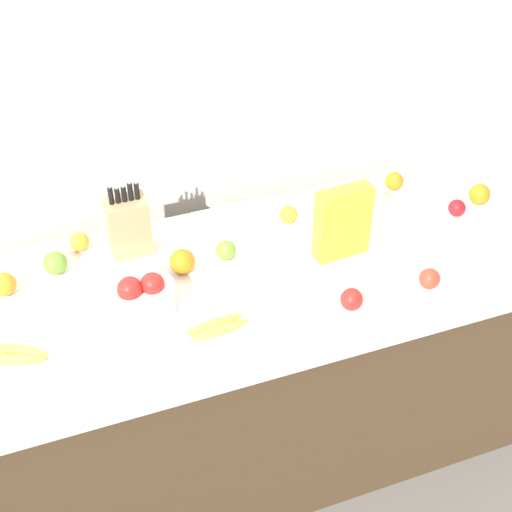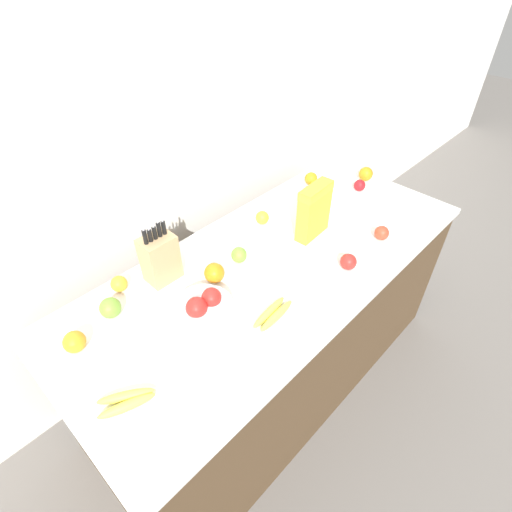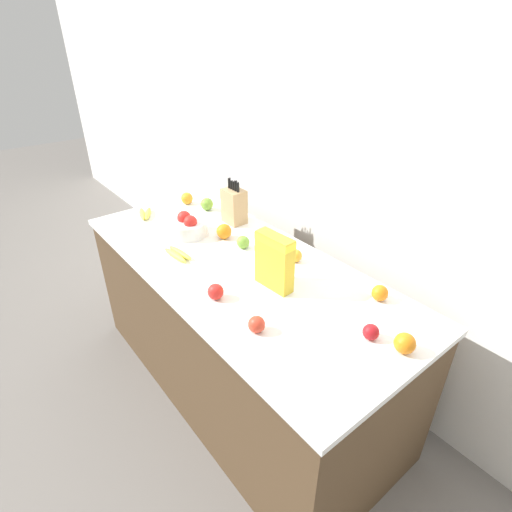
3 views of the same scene
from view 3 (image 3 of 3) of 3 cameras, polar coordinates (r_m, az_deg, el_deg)
name	(u,v)px [view 3 (image 3 of 3)]	position (r m, az deg, el deg)	size (l,w,h in m)	color
ground_plane	(240,381)	(2.66, -2.27, -17.43)	(14.00, 14.00, 0.00)	slate
wall_back	(329,161)	(2.33, 10.36, 13.16)	(9.00, 0.06, 2.60)	silver
counter	(239,328)	(2.35, -2.48, -10.17)	(2.04, 0.87, 0.88)	#4C3823
knife_block	(234,206)	(2.49, -3.14, 7.19)	(0.14, 0.11, 0.32)	tan
cereal_box	(274,259)	(1.84, 2.65, -0.46)	(0.20, 0.08, 0.27)	gold
fruit_bowl	(188,226)	(2.39, -9.68, 4.21)	(0.23, 0.23, 0.14)	silver
banana_bunch_left	(145,214)	(2.71, -15.56, 5.85)	(0.20, 0.14, 0.03)	yellow
banana_bunch_right	(178,254)	(2.18, -11.13, 0.28)	(0.21, 0.08, 0.03)	yellow
apple_rightmost	(257,324)	(1.63, 0.08, -9.75)	(0.07, 0.07, 0.07)	red
apple_rear	(371,332)	(1.66, 16.09, -10.39)	(0.07, 0.07, 0.07)	#A31419
apple_middle	(207,204)	(2.71, -7.02, 7.37)	(0.08, 0.08, 0.08)	#6B9E33
apple_near_bananas	(216,292)	(1.82, -5.79, -5.09)	(0.07, 0.07, 0.07)	red
apple_front	(243,242)	(2.22, -1.85, 1.99)	(0.07, 0.07, 0.07)	#6B9E33
orange_front_left	(187,198)	(2.83, -9.83, 8.11)	(0.08, 0.08, 0.08)	orange
orange_near_bowl	(228,206)	(2.69, -4.07, 7.15)	(0.07, 0.07, 0.07)	orange
orange_back_center	(405,343)	(1.64, 20.49, -11.60)	(0.08, 0.08, 0.08)	orange
orange_front_center	(296,256)	(2.10, 5.67, 0.05)	(0.07, 0.07, 0.07)	orange
orange_mid_right	(224,231)	(2.32, -4.59, 3.52)	(0.09, 0.09, 0.09)	orange
orange_mid_left	(380,293)	(1.89, 17.28, -5.06)	(0.07, 0.07, 0.07)	orange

